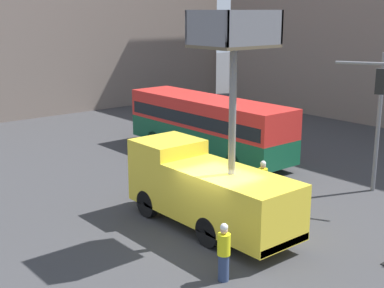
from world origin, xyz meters
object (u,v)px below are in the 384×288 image
road_worker_near_truck (224,252)px  road_worker_directing (263,182)px  utility_truck (207,184)px  city_bus (208,122)px  traffic_light_pole (379,103)px

road_worker_near_truck → road_worker_directing: bearing=-153.9°
utility_truck → road_worker_near_truck: 3.92m
city_bus → road_worker_near_truck: city_bus is taller
utility_truck → road_worker_directing: size_ratio=4.28×
road_worker_near_truck → city_bus: bearing=-136.8°
city_bus → traffic_light_pole: size_ratio=1.77×
city_bus → road_worker_directing: size_ratio=5.88×
road_worker_near_truck → road_worker_directing: 6.68m
utility_truck → city_bus: (6.58, 7.42, 0.16)m
traffic_light_pole → road_worker_directing: traffic_light_pole is taller
utility_truck → road_worker_directing: 3.53m
city_bus → traffic_light_pole: bearing=165.9°
road_worker_near_truck → road_worker_directing: size_ratio=0.99×
utility_truck → road_worker_near_truck: utility_truck is taller
road_worker_directing → road_worker_near_truck: bearing=-149.8°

